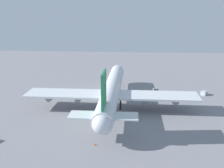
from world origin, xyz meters
TOP-DOWN VIEW (x-y plane):
  - ground_plane at (0.00, 0.00)m, footprint 286.84×286.84m
  - cargo_airplane at (-0.48, -0.00)m, footprint 71.71×62.93m
  - pushback_tractor at (18.30, -17.80)m, footprint 5.27×2.44m
  - cargo_container_fore at (17.82, -38.58)m, footprint 3.41×3.36m
  - safety_cone_nose at (32.27, -2.79)m, footprint 0.49×0.49m
  - safety_cone_tail at (-32.27, 2.14)m, footprint 0.52×0.52m

SIDE VIEW (x-z plane):
  - ground_plane at x=0.00m, z-range 0.00..0.00m
  - safety_cone_nose at x=32.27m, z-range 0.00..0.70m
  - safety_cone_tail at x=-32.27m, z-range 0.00..0.74m
  - cargo_container_fore at x=17.82m, z-range 0.00..1.72m
  - pushback_tractor at x=18.30m, z-range -0.06..2.34m
  - cargo_airplane at x=-0.48m, z-range -3.32..16.13m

